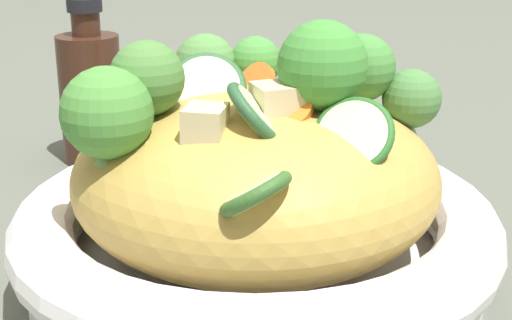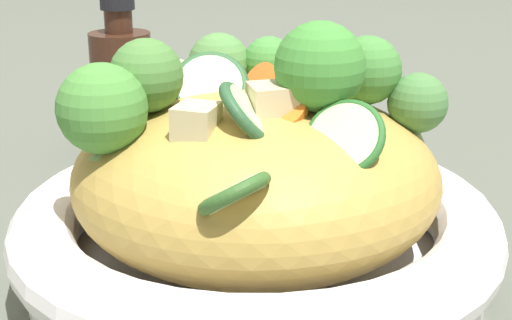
% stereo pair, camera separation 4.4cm
% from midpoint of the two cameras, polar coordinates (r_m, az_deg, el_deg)
% --- Properties ---
extents(ground_plane, '(3.00, 3.00, 0.00)m').
position_cam_midpoint_polar(ground_plane, '(0.47, -2.70, -9.27)').
color(ground_plane, '#4F554A').
extents(serving_bowl, '(0.29, 0.29, 0.06)m').
position_cam_midpoint_polar(serving_bowl, '(0.46, -2.76, -5.90)').
color(serving_bowl, white).
rests_on(serving_bowl, ground_plane).
extents(noodle_heap, '(0.21, 0.21, 0.10)m').
position_cam_midpoint_polar(noodle_heap, '(0.44, -2.84, -1.26)').
color(noodle_heap, '#AC8B40').
rests_on(noodle_heap, serving_bowl).
extents(broccoli_florets, '(0.18, 0.22, 0.08)m').
position_cam_midpoint_polar(broccoli_florets, '(0.43, -3.53, 5.94)').
color(broccoli_florets, '#96B26F').
rests_on(broccoli_florets, serving_bowl).
extents(carrot_coins, '(0.09, 0.05, 0.02)m').
position_cam_midpoint_polar(carrot_coins, '(0.43, -1.11, 4.95)').
color(carrot_coins, orange).
rests_on(carrot_coins, serving_bowl).
extents(zucchini_slices, '(0.15, 0.13, 0.06)m').
position_cam_midpoint_polar(zucchini_slices, '(0.40, -3.20, 2.76)').
color(zucchini_slices, beige).
rests_on(zucchini_slices, serving_bowl).
extents(chicken_chunks, '(0.12, 0.10, 0.03)m').
position_cam_midpoint_polar(chicken_chunks, '(0.43, -6.98, 4.63)').
color(chicken_chunks, '#CABA8C').
rests_on(chicken_chunks, serving_bowl).
extents(soy_sauce_bottle, '(0.05, 0.05, 0.14)m').
position_cam_midpoint_polar(soy_sauce_bottle, '(0.69, -14.12, 4.81)').
color(soy_sauce_bottle, '#381E14').
rests_on(soy_sauce_bottle, ground_plane).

